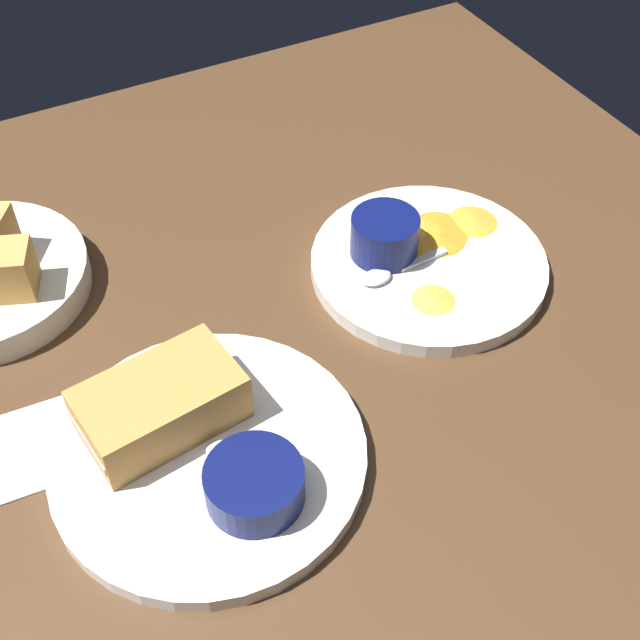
% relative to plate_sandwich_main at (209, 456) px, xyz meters
% --- Properties ---
extents(ground_plane, '(1.10, 1.10, 0.03)m').
position_rel_plate_sandwich_main_xyz_m(ground_plane, '(0.09, 0.04, -0.02)').
color(ground_plane, '#4C331E').
extents(plate_sandwich_main, '(0.26, 0.26, 0.02)m').
position_rel_plate_sandwich_main_xyz_m(plate_sandwich_main, '(0.00, 0.00, 0.00)').
color(plate_sandwich_main, white).
rests_on(plate_sandwich_main, ground_plane).
extents(sandwich_half_near, '(0.14, 0.09, 0.05)m').
position_rel_plate_sandwich_main_xyz_m(sandwich_half_near, '(-0.02, 0.04, 0.03)').
color(sandwich_half_near, '#C68C42').
rests_on(sandwich_half_near, plate_sandwich_main).
extents(ramekin_dark_sauce, '(0.08, 0.08, 0.03)m').
position_rel_plate_sandwich_main_xyz_m(ramekin_dark_sauce, '(0.02, -0.06, 0.03)').
color(ramekin_dark_sauce, '#0C144C').
rests_on(ramekin_dark_sauce, plate_sandwich_main).
extents(spoon_by_dark_ramekin, '(0.03, 0.10, 0.01)m').
position_rel_plate_sandwich_main_xyz_m(spoon_by_dark_ramekin, '(0.01, 0.00, 0.01)').
color(spoon_by_dark_ramekin, silver).
rests_on(spoon_by_dark_ramekin, plate_sandwich_main).
extents(plate_chips_companion, '(0.24, 0.24, 0.02)m').
position_rel_plate_sandwich_main_xyz_m(plate_chips_companion, '(0.29, 0.11, 0.00)').
color(plate_chips_companion, white).
rests_on(plate_chips_companion, ground_plane).
extents(ramekin_light_gravy, '(0.07, 0.07, 0.04)m').
position_rel_plate_sandwich_main_xyz_m(ramekin_light_gravy, '(0.25, 0.14, 0.03)').
color(ramekin_light_gravy, '#0C144C').
rests_on(ramekin_light_gravy, plate_chips_companion).
extents(spoon_by_gravy_ramekin, '(0.10, 0.02, 0.01)m').
position_rel_plate_sandwich_main_xyz_m(spoon_by_gravy_ramekin, '(0.24, 0.11, 0.01)').
color(spoon_by_gravy_ramekin, silver).
rests_on(spoon_by_gravy_ramekin, plate_chips_companion).
extents(plantain_chip_scatter, '(0.16, 0.16, 0.01)m').
position_rel_plate_sandwich_main_xyz_m(plantain_chip_scatter, '(0.31, 0.13, 0.01)').
color(plantain_chip_scatter, orange).
rests_on(plantain_chip_scatter, plate_chips_companion).
extents(paper_napkin_folded, '(0.12, 0.10, 0.00)m').
position_rel_plate_sandwich_main_xyz_m(paper_napkin_folded, '(-0.12, 0.08, -0.01)').
color(paper_napkin_folded, white).
rests_on(paper_napkin_folded, ground_plane).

